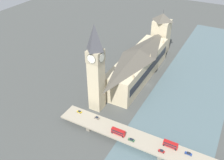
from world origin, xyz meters
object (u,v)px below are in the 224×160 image
(clock_tower, at_px, (96,68))
(double_decker_bus_lead, at_px, (171,144))
(victoria_tower, at_px, (161,33))
(car_southbound_extra, at_px, (79,112))
(double_decker_bus_mid, at_px, (118,132))
(car_northbound_lead, at_px, (131,140))
(car_northbound_tail, at_px, (188,154))
(parliament_hall, at_px, (139,64))
(car_southbound_lead, at_px, (97,118))
(road_bridge, at_px, (163,149))
(car_northbound_mid, at_px, (161,151))

(clock_tower, relative_size, double_decker_bus_lead, 7.30)
(victoria_tower, height_order, car_southbound_extra, victoria_tower)
(double_decker_bus_mid, height_order, car_northbound_lead, double_decker_bus_mid)
(victoria_tower, distance_m, car_southbound_extra, 141.63)
(double_decker_bus_lead, height_order, double_decker_bus_mid, double_decker_bus_mid)
(car_northbound_tail, relative_size, car_southbound_extra, 1.18)
(parliament_hall, xyz_separation_m, double_decker_bus_lead, (-56.87, 76.76, -7.60))
(car_northbound_tail, relative_size, car_southbound_lead, 1.18)
(parliament_hall, relative_size, car_northbound_tail, 21.42)
(car_southbound_extra, bearing_deg, double_decker_bus_lead, 179.96)
(double_decker_bus_mid, bearing_deg, car_southbound_lead, -17.70)
(victoria_tower, bearing_deg, car_northbound_tail, 116.33)
(clock_tower, distance_m, car_northbound_lead, 59.30)
(parliament_hall, relative_size, car_northbound_lead, 21.42)
(clock_tower, height_order, car_northbound_lead, clock_tower)
(road_bridge, distance_m, double_decker_bus_mid, 32.65)
(victoria_tower, relative_size, car_southbound_lead, 12.69)
(car_southbound_lead, bearing_deg, car_northbound_mid, 172.34)
(victoria_tower, xyz_separation_m, double_decker_bus_lead, (-56.92, 139.62, -15.36))
(victoria_tower, height_order, double_decker_bus_mid, victoria_tower)
(car_northbound_mid, distance_m, car_southbound_extra, 70.27)
(parliament_hall, height_order, car_southbound_lead, parliament_hall)
(car_northbound_lead, xyz_separation_m, car_northbound_mid, (-21.57, -0.46, 0.02))
(road_bridge, bearing_deg, double_decker_bus_lead, -139.00)
(double_decker_bus_lead, distance_m, car_northbound_tail, 12.46)
(clock_tower, bearing_deg, car_southbound_lead, 120.36)
(victoria_tower, bearing_deg, car_southbound_extra, 83.13)
(road_bridge, height_order, double_decker_bus_mid, double_decker_bus_mid)
(car_northbound_lead, bearing_deg, car_northbound_mid, -178.79)
(clock_tower, bearing_deg, car_southbound_extra, 72.07)
(road_bridge, distance_m, car_northbound_mid, 3.85)
(parliament_hall, relative_size, car_northbound_mid, 23.42)
(road_bridge, relative_size, car_northbound_lead, 34.43)
(road_bridge, relative_size, car_southbound_lead, 40.52)
(victoria_tower, xyz_separation_m, car_southbound_lead, (1.08, 139.02, -17.18))
(double_decker_bus_mid, height_order, car_northbound_mid, double_decker_bus_mid)
(car_northbound_tail, xyz_separation_m, car_southbound_lead, (70.32, -0.88, 0.03))
(car_northbound_lead, relative_size, car_northbound_tail, 1.00)
(car_northbound_lead, xyz_separation_m, car_southbound_lead, (32.64, -7.74, 0.03))
(clock_tower, distance_m, car_northbound_tail, 88.64)
(victoria_tower, bearing_deg, road_bridge, 110.43)
(double_decker_bus_lead, distance_m, car_northbound_mid, 7.90)
(double_decker_bus_mid, distance_m, car_northbound_mid, 32.27)
(clock_tower, height_order, double_decker_bus_lead, clock_tower)
(car_northbound_mid, bearing_deg, road_bridge, -91.38)
(road_bridge, xyz_separation_m, double_decker_bus_mid, (32.30, 3.19, 3.54))
(car_northbound_lead, distance_m, car_northbound_mid, 21.57)
(car_southbound_lead, bearing_deg, double_decker_bus_lead, 179.40)
(road_bridge, xyz_separation_m, double_decker_bus_lead, (-3.71, -3.22, 3.52))
(clock_tower, bearing_deg, road_bridge, 161.96)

